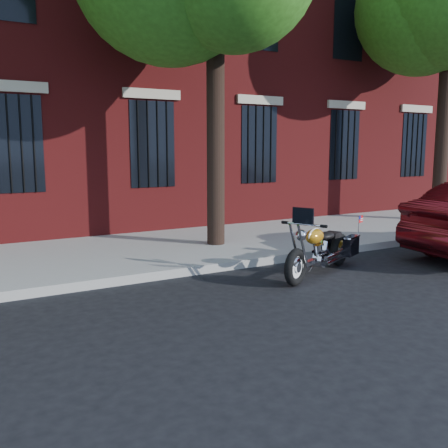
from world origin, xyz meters
TOP-DOWN VIEW (x-y plane):
  - ground at (0.00, 0.00)m, footprint 120.00×120.00m
  - curb at (0.00, 1.38)m, footprint 40.00×0.16m
  - sidewalk at (0.00, 3.26)m, footprint 40.00×3.60m
  - building at (0.00, 10.06)m, footprint 26.00×10.08m
  - motorcycle at (1.15, 0.33)m, footprint 2.31×1.27m

SIDE VIEW (x-z plane):
  - ground at x=0.00m, z-range 0.00..0.00m
  - curb at x=0.00m, z-range 0.00..0.15m
  - sidewalk at x=0.00m, z-range 0.00..0.15m
  - motorcycle at x=1.15m, z-range -0.19..1.01m
  - building at x=0.00m, z-range 0.00..12.00m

